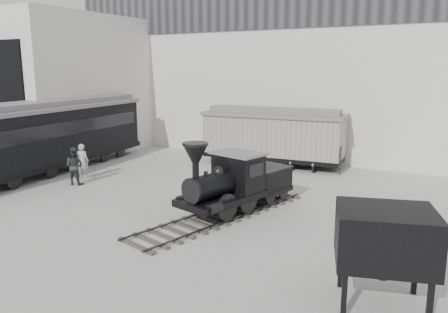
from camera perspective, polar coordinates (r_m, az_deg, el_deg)
The scene contains 9 objects.
ground at distance 15.86m, azimuth -8.57°, elevation -9.75°, with size 90.00×90.00×0.00m, color #9E9E9B.
north_wall at distance 28.15m, azimuth 10.26°, elevation 11.05°, with size 34.00×2.51×11.00m.
west_pavilion at distance 32.03m, azimuth -18.80°, elevation 8.77°, with size 7.00×12.11×9.00m.
locomotive at distance 17.36m, azimuth 1.21°, elevation -3.84°, with size 3.90×8.76×3.02m.
boxcar at distance 25.91m, azimuth 6.40°, elevation 2.79°, with size 8.57×3.30×3.43m.
passenger_coach at distance 26.20m, azimuth -21.28°, elevation 2.66°, with size 4.17×13.90×3.66m.
visitor_a at distance 23.90m, azimuth -18.02°, elevation -0.59°, with size 0.67×0.44×1.85m, color #B9BCAE.
visitor_b at distance 22.84m, azimuth -18.95°, elevation -1.14°, with size 0.92×0.72×1.90m, color #2D2E30.
coal_hopper at distance 11.28m, azimuth 20.23°, elevation -10.66°, with size 2.69×2.42×2.46m.
Camera 1 is at (9.10, -11.65, 5.74)m, focal length 35.00 mm.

